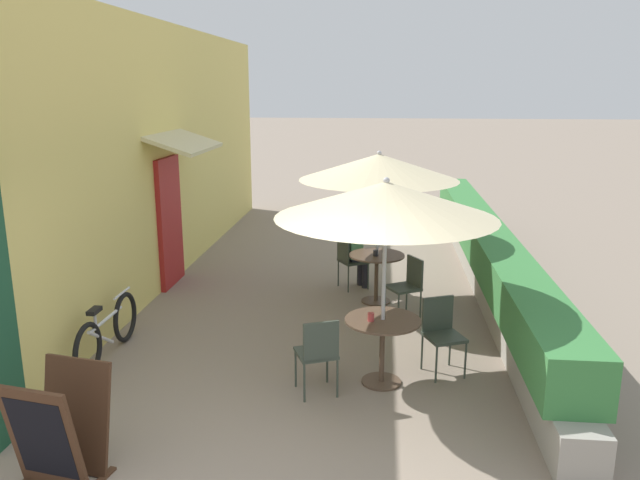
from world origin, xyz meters
name	(u,v)px	position (x,y,z in m)	size (l,w,h in m)	color
cafe_facade_wall	(167,155)	(-2.54, 5.83, 2.09)	(0.98, 11.93, 4.20)	#E0CC6B
planter_hedge	(485,253)	(2.75, 5.86, 0.54)	(0.60, 10.93, 1.01)	gray
patio_table_near	(382,335)	(1.09, 2.13, 0.56)	(0.83, 0.83, 0.75)	brown
patio_umbrella_near	(386,200)	(1.09, 2.13, 2.06)	(2.33, 2.33, 2.30)	#B7B7BC
cafe_chair_near_left	(318,350)	(0.42, 1.77, 0.52)	(0.52, 0.52, 0.87)	#384238
cafe_chair_near_right	(441,329)	(1.76, 2.49, 0.52)	(0.52, 0.52, 0.87)	#384238
coffee_cup_near	(371,317)	(0.96, 2.06, 0.79)	(0.07, 0.07, 0.09)	#B73D3D
patio_table_mid	(377,267)	(0.99, 4.79, 0.56)	(0.83, 0.83, 0.75)	brown
patio_umbrella_mid	(379,167)	(0.99, 4.79, 2.06)	(2.33, 2.33, 2.30)	#B7B7BC
cafe_chair_mid_left	(408,283)	(1.44, 4.18, 0.52)	(0.55, 0.55, 0.87)	#384238
cafe_chair_mid_right	(349,258)	(0.54, 5.41, 0.52)	(0.55, 0.55, 0.87)	#384238
seated_patron_mid_right	(355,247)	(0.64, 5.46, 0.69)	(0.51, 0.48, 1.25)	#23232D
coffee_cup_mid	(376,253)	(0.97, 4.71, 0.79)	(0.07, 0.07, 0.09)	#232328
bicycle_leaning	(107,332)	(-2.20, 2.44, 0.34)	(0.10, 1.69, 0.73)	black
menu_board	(61,428)	(-1.53, 0.09, 0.48)	(0.73, 0.73, 0.97)	#422819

